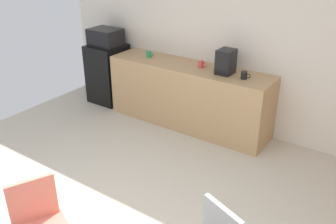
# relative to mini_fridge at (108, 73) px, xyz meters

# --- Properties ---
(wall_back) EXTENTS (6.00, 0.10, 2.60)m
(wall_back) POSITION_rel_mini_fridge_xyz_m (2.16, 0.35, 0.83)
(wall_back) COLOR silver
(wall_back) RESTS_ON ground_plane
(counter_block) EXTENTS (2.39, 0.60, 0.90)m
(counter_block) POSITION_rel_mini_fridge_xyz_m (1.55, 0.00, -0.02)
(counter_block) COLOR tan
(counter_block) RESTS_ON ground_plane
(mini_fridge) EXTENTS (0.54, 0.54, 0.95)m
(mini_fridge) POSITION_rel_mini_fridge_xyz_m (0.00, 0.00, 0.00)
(mini_fridge) COLOR black
(mini_fridge) RESTS_ON ground_plane
(microwave) EXTENTS (0.48, 0.38, 0.26)m
(microwave) POSITION_rel_mini_fridge_xyz_m (0.00, 0.00, 0.60)
(microwave) COLOR black
(microwave) RESTS_ON mini_fridge
(chair_coral) EXTENTS (0.56, 0.56, 0.83)m
(chair_coral) POSITION_rel_mini_fridge_xyz_m (1.94, -2.91, 0.05)
(chair_coral) COLOR silver
(chair_coral) RESTS_ON ground_plane
(mug_white) EXTENTS (0.13, 0.08, 0.09)m
(mug_white) POSITION_rel_mini_fridge_xyz_m (1.72, 0.03, 0.47)
(mug_white) COLOR #D84C4C
(mug_white) RESTS_ON counter_block
(mug_green) EXTENTS (0.13, 0.08, 0.09)m
(mug_green) POSITION_rel_mini_fridge_xyz_m (0.85, 0.01, 0.47)
(mug_green) COLOR #338C59
(mug_green) RESTS_ON counter_block
(mug_red) EXTENTS (0.13, 0.08, 0.09)m
(mug_red) POSITION_rel_mini_fridge_xyz_m (2.38, -0.05, 0.47)
(mug_red) COLOR black
(mug_red) RESTS_ON counter_block
(coffee_maker) EXTENTS (0.20, 0.24, 0.32)m
(coffee_maker) POSITION_rel_mini_fridge_xyz_m (2.10, 0.00, 0.59)
(coffee_maker) COLOR black
(coffee_maker) RESTS_ON counter_block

